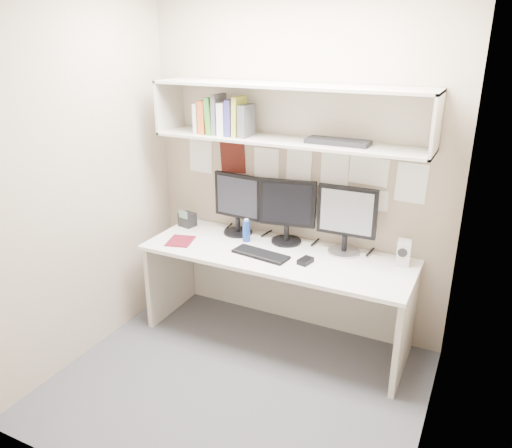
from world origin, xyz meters
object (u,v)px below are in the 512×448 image
at_px(monitor_right, 346,218).
at_px(maroon_notebook, 180,241).
at_px(speaker, 403,253).
at_px(desk, 276,296).
at_px(monitor_center, 287,209).
at_px(keyboard, 261,254).
at_px(monitor_left, 238,202).
at_px(desk_phone, 187,219).

height_order(monitor_right, maroon_notebook, monitor_right).
bearing_deg(speaker, desk, -175.25).
relative_size(monitor_center, keyboard, 1.18).
distance_m(desk, maroon_notebook, 0.85).
relative_size(monitor_left, monitor_right, 0.97).
bearing_deg(monitor_right, desk, -154.98).
relative_size(monitor_center, monitor_right, 0.99).
distance_m(monitor_left, maroon_notebook, 0.55).
xyz_separation_m(desk, keyboard, (-0.08, -0.11, 0.37)).
relative_size(monitor_center, desk_phone, 3.28).
bearing_deg(desk, desk_phone, 169.41).
bearing_deg(monitor_left, speaker, 3.96).
height_order(desk, keyboard, keyboard).
height_order(monitor_left, speaker, monitor_left).
xyz_separation_m(desk, monitor_left, (-0.44, 0.22, 0.63)).
height_order(monitor_center, desk_phone, monitor_center).
height_order(monitor_left, monitor_right, monitor_right).
distance_m(monitor_center, desk_phone, 0.91).
bearing_deg(monitor_right, desk_phone, -178.93).
distance_m(speaker, maroon_notebook, 1.66).
bearing_deg(monitor_right, monitor_center, 178.86).
xyz_separation_m(speaker, maroon_notebook, (-1.63, -0.34, -0.09)).
xyz_separation_m(monitor_right, keyboard, (-0.53, -0.32, -0.26)).
bearing_deg(keyboard, monitor_right, 39.66).
bearing_deg(desk_phone, monitor_right, 14.74).
distance_m(keyboard, speaker, 1.00).
relative_size(monitor_right, desk_phone, 3.33).
bearing_deg(monitor_left, maroon_notebook, -125.93).
bearing_deg(keyboard, monitor_center, 86.18).
distance_m(maroon_notebook, desk_phone, 0.35).
distance_m(monitor_left, monitor_center, 0.42).
xyz_separation_m(monitor_left, desk_phone, (-0.46, -0.05, -0.21)).
height_order(monitor_center, keyboard, monitor_center).
relative_size(monitor_left, speaker, 2.69).
xyz_separation_m(monitor_left, monitor_center, (0.42, -0.00, 0.00)).
relative_size(desk, monitor_left, 4.08).
xyz_separation_m(monitor_left, speaker, (1.31, -0.02, -0.17)).
height_order(desk, desk_phone, desk_phone).
height_order(desk, monitor_left, monitor_left).
distance_m(desk, monitor_left, 0.80).
height_order(monitor_right, desk_phone, monitor_right).
relative_size(maroon_notebook, desk_phone, 1.46).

